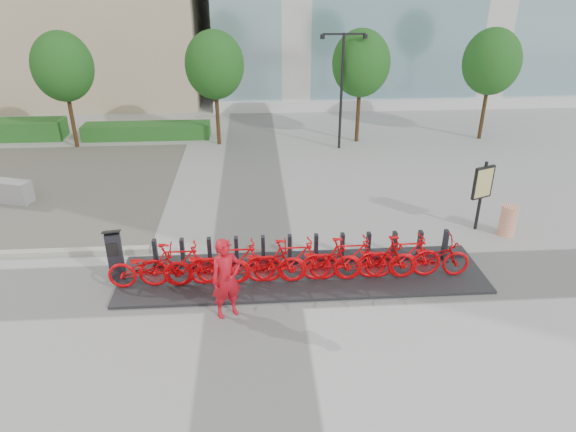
{
  "coord_description": "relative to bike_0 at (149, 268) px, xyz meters",
  "views": [
    {
      "loc": [
        0.11,
        -11.28,
        7.37
      ],
      "look_at": [
        1.0,
        1.5,
        1.2
      ],
      "focal_mm": 32.0,
      "sensor_mm": 36.0,
      "label": 1
    }
  ],
  "objects": [
    {
      "name": "tree_0",
      "position": [
        -5.4,
        12.05,
        2.97
      ],
      "size": [
        2.6,
        2.6,
        5.1
      ],
      "color": "#3B2715",
      "rests_on": "ground"
    },
    {
      "name": "tree_3",
      "position": [
        13.6,
        12.05,
        2.97
      ],
      "size": [
        2.6,
        2.6,
        5.1
      ],
      "color": "#3B2715",
      "rests_on": "ground"
    },
    {
      "name": "tree_1",
      "position": [
        1.1,
        12.05,
        2.97
      ],
      "size": [
        2.6,
        2.6,
        5.1
      ],
      "color": "#3B2715",
      "rests_on": "ground"
    },
    {
      "name": "bike_3",
      "position": [
        2.16,
        0.0,
        0.06
      ],
      "size": [
        2.01,
        0.57,
        1.21
      ],
      "primitive_type": "imported",
      "rotation": [
        0.0,
        0.0,
        1.57
      ],
      "color": "#C80307",
      "rests_on": "dock_pad"
    },
    {
      "name": "dock_pad",
      "position": [
        3.9,
        0.35,
        -0.58
      ],
      "size": [
        9.6,
        2.4,
        0.08
      ],
      "primitive_type": "cube",
      "color": "#232325",
      "rests_on": "ground"
    },
    {
      "name": "bike_5",
      "position": [
        3.6,
        0.0,
        0.06
      ],
      "size": [
        2.01,
        0.57,
        1.21
      ],
      "primitive_type": "imported",
      "rotation": [
        0.0,
        0.0,
        1.57
      ],
      "color": "#C80307",
      "rests_on": "dock_pad"
    },
    {
      "name": "bike_2",
      "position": [
        1.44,
        0.0,
        0.0
      ],
      "size": [
        2.07,
        0.72,
        1.09
      ],
      "primitive_type": "imported",
      "rotation": [
        0.0,
        0.0,
        1.57
      ],
      "color": "#C80307",
      "rests_on": "dock_pad"
    },
    {
      "name": "hedge_b",
      "position": [
        -2.4,
        13.25,
        -0.27
      ],
      "size": [
        6.0,
        1.2,
        0.7
      ],
      "primitive_type": "cube",
      "color": "#267126",
      "rests_on": "ground"
    },
    {
      "name": "worker_red",
      "position": [
        1.99,
        -1.21,
        0.36
      ],
      "size": [
        0.85,
        0.72,
        1.98
      ],
      "primitive_type": "imported",
      "rotation": [
        0.0,
        0.0,
        0.42
      ],
      "color": "red",
      "rests_on": "ground"
    },
    {
      "name": "bike_0",
      "position": [
        0.0,
        0.0,
        0.0
      ],
      "size": [
        2.07,
        0.72,
        1.09
      ],
      "primitive_type": "imported",
      "rotation": [
        0.0,
        0.0,
        1.57
      ],
      "color": "#C80307",
      "rests_on": "dock_pad"
    },
    {
      "name": "bike_8",
      "position": [
        5.76,
        0.0,
        0.0
      ],
      "size": [
        2.07,
        0.72,
        1.09
      ],
      "primitive_type": "imported",
      "rotation": [
        0.0,
        0.0,
        1.57
      ],
      "color": "#C80307",
      "rests_on": "dock_pad"
    },
    {
      "name": "map_sign",
      "position": [
        9.59,
        2.7,
        0.85
      ],
      "size": [
        0.71,
        0.38,
        2.23
      ],
      "rotation": [
        0.0,
        0.0,
        0.4
      ],
      "color": "black",
      "rests_on": "ground"
    },
    {
      "name": "streetlamp",
      "position": [
        6.6,
        11.05,
        2.51
      ],
      "size": [
        2.0,
        0.2,
        5.0
      ],
      "color": "black",
      "rests_on": "ground"
    },
    {
      "name": "bike_7",
      "position": [
        5.04,
        0.0,
        0.06
      ],
      "size": [
        2.01,
        0.57,
        1.21
      ],
      "primitive_type": "imported",
      "rotation": [
        0.0,
        0.0,
        1.57
      ],
      "color": "#C80307",
      "rests_on": "dock_pad"
    },
    {
      "name": "bike_1",
      "position": [
        0.72,
        0.0,
        0.06
      ],
      "size": [
        2.01,
        0.57,
        1.21
      ],
      "primitive_type": "imported",
      "rotation": [
        0.0,
        0.0,
        1.57
      ],
      "color": "#C80307",
      "rests_on": "dock_pad"
    },
    {
      "name": "tree_2",
      "position": [
        7.6,
        12.05,
        2.97
      ],
      "size": [
        2.6,
        2.6,
        5.1
      ],
      "color": "#3B2715",
      "rests_on": "ground"
    },
    {
      "name": "jersey_barrier",
      "position": [
        -6.07,
        5.95,
        -0.23
      ],
      "size": [
        2.11,
        1.12,
        0.79
      ],
      "primitive_type": "cube",
      "rotation": [
        0.0,
        0.0,
        -0.29
      ],
      "color": "gray",
      "rests_on": "ground"
    },
    {
      "name": "ground",
      "position": [
        2.6,
        0.05,
        -0.62
      ],
      "size": [
        120.0,
        120.0,
        0.0
      ],
      "primitive_type": "plane",
      "color": "#B0B0B0"
    },
    {
      "name": "bike_4",
      "position": [
        2.88,
        0.0,
        0.0
      ],
      "size": [
        2.07,
        0.72,
        1.09
      ],
      "primitive_type": "imported",
      "rotation": [
        0.0,
        0.0,
        1.57
      ],
      "color": "#C80307",
      "rests_on": "dock_pad"
    },
    {
      "name": "bike_6",
      "position": [
        4.32,
        0.0,
        0.0
      ],
      "size": [
        2.07,
        0.72,
        1.09
      ],
      "primitive_type": "imported",
      "rotation": [
        0.0,
        0.0,
        1.57
      ],
      "color": "#C80307",
      "rests_on": "dock_pad"
    },
    {
      "name": "bike_9",
      "position": [
        6.48,
        0.0,
        0.06
      ],
      "size": [
        2.01,
        0.57,
        1.21
      ],
      "primitive_type": "imported",
      "rotation": [
        0.0,
        0.0,
        1.57
      ],
      "color": "#C80307",
      "rests_on": "dock_pad"
    },
    {
      "name": "dock_rail_posts",
      "position": [
        3.96,
        0.82,
        -0.12
      ],
      "size": [
        8.02,
        0.5,
        0.85
      ],
      "primitive_type": null,
      "color": "black",
      "rests_on": "dock_pad"
    },
    {
      "name": "construction_barrel",
      "position": [
        10.38,
        2.27,
        -0.15
      ],
      "size": [
        0.61,
        0.61,
        0.96
      ],
      "primitive_type": "cylinder",
      "rotation": [
        0.0,
        0.0,
        0.27
      ],
      "color": "#E34800",
      "rests_on": "ground"
    },
    {
      "name": "bike_10",
      "position": [
        7.2,
        0.0,
        0.0
      ],
      "size": [
        2.07,
        0.72,
        1.09
      ],
      "primitive_type": "imported",
      "rotation": [
        0.0,
        0.0,
        1.57
      ],
      "color": "#C80307",
      "rests_on": "dock_pad"
    },
    {
      "name": "kiosk",
      "position": [
        -0.93,
        0.49,
        0.14
      ],
      "size": [
        0.49,
        0.43,
        1.43
      ],
      "rotation": [
        0.0,
        0.0,
        0.17
      ],
      "color": "black",
      "rests_on": "dock_pad"
    }
  ]
}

